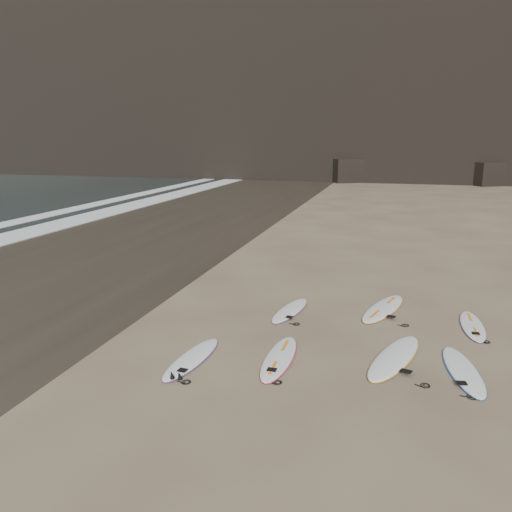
{
  "coord_description": "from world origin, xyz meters",
  "views": [
    {
      "loc": [
        -0.56,
        -10.54,
        4.79
      ],
      "look_at": [
        -4.25,
        2.68,
        1.5
      ],
      "focal_mm": 35.0,
      "sensor_mm": 36.0,
      "label": 1
    }
  ],
  "objects_px": {
    "surfboard_2": "(395,357)",
    "surfboard_7": "(472,326)",
    "surfboard_1": "(279,358)",
    "surfboard_3": "(463,370)",
    "surfboard_0": "(192,358)",
    "surfboard_5": "(290,310)",
    "surfboard_6": "(383,308)"
  },
  "relations": [
    {
      "from": "surfboard_3",
      "to": "surfboard_1",
      "type": "bearing_deg",
      "value": 177.68
    },
    {
      "from": "surfboard_3",
      "to": "surfboard_7",
      "type": "distance_m",
      "value": 2.84
    },
    {
      "from": "surfboard_6",
      "to": "surfboard_3",
      "type": "bearing_deg",
      "value": -46.77
    },
    {
      "from": "surfboard_3",
      "to": "surfboard_2",
      "type": "bearing_deg",
      "value": 159.67
    },
    {
      "from": "surfboard_1",
      "to": "surfboard_7",
      "type": "xyz_separation_m",
      "value": [
        4.38,
        3.22,
        -0.0
      ]
    },
    {
      "from": "surfboard_2",
      "to": "surfboard_7",
      "type": "distance_m",
      "value": 3.16
    },
    {
      "from": "surfboard_5",
      "to": "surfboard_2",
      "type": "bearing_deg",
      "value": -30.0
    },
    {
      "from": "surfboard_0",
      "to": "surfboard_2",
      "type": "distance_m",
      "value": 4.48
    },
    {
      "from": "surfboard_5",
      "to": "surfboard_6",
      "type": "distance_m",
      "value": 2.66
    },
    {
      "from": "surfboard_1",
      "to": "surfboard_5",
      "type": "bearing_deg",
      "value": 97.5
    },
    {
      "from": "surfboard_1",
      "to": "surfboard_0",
      "type": "bearing_deg",
      "value": -163.38
    },
    {
      "from": "surfboard_0",
      "to": "surfboard_2",
      "type": "height_order",
      "value": "surfboard_2"
    },
    {
      "from": "surfboard_0",
      "to": "surfboard_2",
      "type": "relative_size",
      "value": 0.84
    },
    {
      "from": "surfboard_3",
      "to": "surfboard_5",
      "type": "bearing_deg",
      "value": 138.97
    },
    {
      "from": "surfboard_6",
      "to": "surfboard_1",
      "type": "bearing_deg",
      "value": -100.86
    },
    {
      "from": "surfboard_0",
      "to": "surfboard_5",
      "type": "xyz_separation_m",
      "value": [
        1.44,
        3.66,
        -0.0
      ]
    },
    {
      "from": "surfboard_0",
      "to": "surfboard_6",
      "type": "distance_m",
      "value": 6.0
    },
    {
      "from": "surfboard_6",
      "to": "surfboard_7",
      "type": "distance_m",
      "value": 2.38
    },
    {
      "from": "surfboard_1",
      "to": "surfboard_5",
      "type": "distance_m",
      "value": 3.14
    },
    {
      "from": "surfboard_1",
      "to": "surfboard_6",
      "type": "bearing_deg",
      "value": 62.0
    },
    {
      "from": "surfboard_6",
      "to": "surfboard_7",
      "type": "bearing_deg",
      "value": -0.85
    },
    {
      "from": "surfboard_1",
      "to": "surfboard_5",
      "type": "height_order",
      "value": "surfboard_1"
    },
    {
      "from": "surfboard_3",
      "to": "surfboard_6",
      "type": "height_order",
      "value": "surfboard_6"
    },
    {
      "from": "surfboard_1",
      "to": "surfboard_7",
      "type": "height_order",
      "value": "surfboard_1"
    },
    {
      "from": "surfboard_7",
      "to": "surfboard_5",
      "type": "bearing_deg",
      "value": -179.4
    },
    {
      "from": "surfboard_2",
      "to": "surfboard_3",
      "type": "xyz_separation_m",
      "value": [
        1.38,
        -0.28,
        -0.01
      ]
    },
    {
      "from": "surfboard_3",
      "to": "surfboard_5",
      "type": "relative_size",
      "value": 1.06
    },
    {
      "from": "surfboard_3",
      "to": "surfboard_5",
      "type": "height_order",
      "value": "surfboard_3"
    },
    {
      "from": "surfboard_7",
      "to": "surfboard_0",
      "type": "bearing_deg",
      "value": -149.52
    },
    {
      "from": "surfboard_5",
      "to": "surfboard_7",
      "type": "distance_m",
      "value": 4.79
    },
    {
      "from": "surfboard_1",
      "to": "surfboard_3",
      "type": "height_order",
      "value": "surfboard_1"
    },
    {
      "from": "surfboard_5",
      "to": "surfboard_6",
      "type": "xyz_separation_m",
      "value": [
        2.52,
        0.85,
        0.01
      ]
    }
  ]
}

